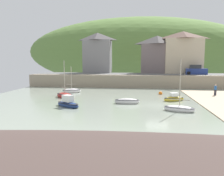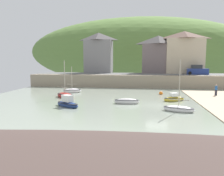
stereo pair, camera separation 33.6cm
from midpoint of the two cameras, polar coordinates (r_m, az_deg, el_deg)
The scene contains 15 objects.
ground at distance 17.43m, azimuth 19.03°, elevation -10.05°, with size 48.00×41.00×0.61m.
quay_seawall at distance 43.60m, azimuth 10.24°, elevation 1.95°, with size 48.00×9.40×2.40m.
hillside_backdrop at distance 81.14m, azimuth 7.55°, elevation 9.20°, with size 80.00×44.00×23.56m.
waterfront_building_left at distance 52.03m, azimuth -3.28°, elevation 9.17°, with size 6.50×4.66×9.18m.
waterfront_building_centre at distance 51.25m, azimuth 12.01°, elevation 8.57°, with size 7.37×5.08×8.33m.
waterfront_building_right at distance 51.99m, azimuth 18.26°, elevation 8.83°, with size 8.27×5.56×9.21m.
rowboat_small_beached at distance 26.83m, azimuth 4.20°, elevation -3.50°, with size 3.10×1.14×0.84m.
sailboat_far_left at distance 31.89m, azimuth -11.74°, elevation -1.88°, with size 3.54×3.18×5.41m.
fishing_boat_green at distance 25.52m, azimuth -11.07°, elevation -3.94°, with size 3.46×2.78×1.49m.
sailboat_white_hull at distance 36.46m, azimuth -10.03°, elevation -0.73°, with size 3.21×2.39×4.43m.
sailboat_tall_mast at distance 29.67m, azimuth 16.04°, elevation -2.65°, with size 3.06×2.12×1.23m.
sailboat_nearest_shore at distance 23.76m, azimuth 17.23°, elevation -5.16°, with size 3.35×2.05×5.50m.
parked_car_near_slipway at distance 48.01m, azimuth 21.39°, elevation 4.25°, with size 4.27×2.15×1.95m.
person_near_water at distance 35.83m, azimuth 25.57°, elevation -0.34°, with size 0.34×0.34×1.62m.
mooring_buoy at distance 34.84m, azimuth 12.80°, elevation -1.35°, with size 0.58×0.58×0.58m.
Camera 2 is at (-1.93, -25.86, 5.19)m, focal length 35.35 mm.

